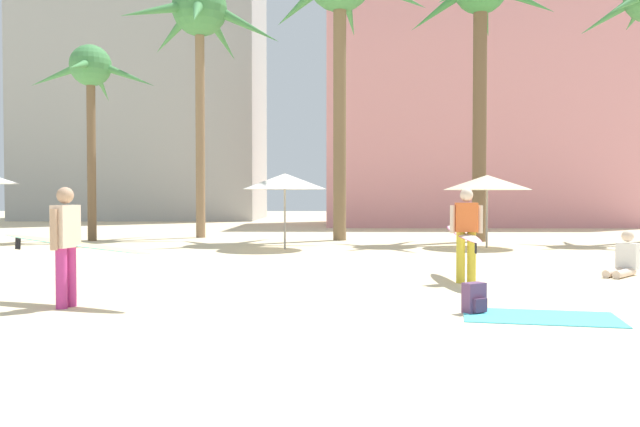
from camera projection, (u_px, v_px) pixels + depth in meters
The scene contains 12 objects.
ground at pixel (343, 352), 6.56m from camera, with size 120.00×120.00×0.00m, color beige.
hotel_pink at pixel (474, 118), 35.61m from camera, with size 16.50×8.43×12.01m, color pink.
palm_tree_far_left at pixel (91, 79), 22.53m from camera, with size 4.78×4.74×6.99m.
palm_tree_left at pixel (199, 21), 24.26m from camera, with size 5.72×6.18×9.87m.
palm_tree_far_right at pixel (480, 13), 22.17m from camera, with size 5.31×5.30×9.91m.
cafe_umbrella_2 at pixel (285, 181), 19.11m from camera, with size 2.53×2.53×2.30m.
cafe_umbrella_3 at pixel (487, 182), 19.65m from camera, with size 2.71×2.71×2.26m.
beach_towel at pixel (540, 317), 8.39m from camera, with size 1.99×1.06×0.01m, color #4CC6D6.
backpack at pixel (475, 299), 8.70m from camera, with size 0.35×0.34×0.42m.
person_mid_left at pixel (465, 232), 11.82m from camera, with size 0.60×2.72×1.75m.
person_mid_center at pixel (69, 242), 9.24m from camera, with size 2.77×1.37×1.74m.
person_far_right at pixel (624, 260), 12.81m from camera, with size 0.96×0.99×0.91m.
Camera 1 is at (-0.10, -6.52, 1.62)m, focal length 35.54 mm.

